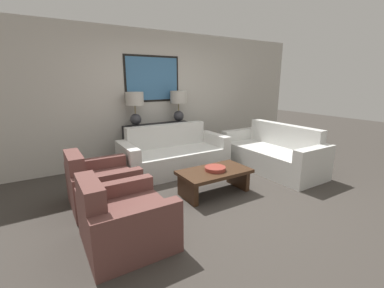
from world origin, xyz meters
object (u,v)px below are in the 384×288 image
couch_by_side (272,154)px  coffee_table (214,176)px  console_table (159,143)px  couch_by_back_wall (174,156)px  decorative_bowl (215,169)px  armchair_near_back_wall (101,186)px  armchair_near_camera (124,220)px  table_lamp_left (135,105)px  table_lamp_right (178,103)px

couch_by_side → coffee_table: 1.65m
console_table → coffee_table: bearing=-88.4°
couch_by_side → coffee_table: (-1.62, -0.32, -0.02)m
couch_by_back_wall → decorative_bowl: (0.06, -1.23, 0.10)m
coffee_table → armchair_near_back_wall: 1.63m
couch_by_side → console_table: bearing=137.0°
decorative_bowl → coffee_table: bearing=103.5°
couch_by_back_wall → armchair_near_camera: couch_by_back_wall is taller
couch_by_back_wall → armchair_near_camera: size_ratio=2.26×
table_lamp_left → coffee_table: 2.17m
table_lamp_left → couch_by_back_wall: (0.48, -0.67, -0.93)m
couch_by_back_wall → table_lamp_left: bearing=125.5°
table_lamp_right → armchair_near_camera: bearing=-129.2°
decorative_bowl → armchair_near_back_wall: 1.64m
console_table → coffee_table: size_ratio=1.32×
table_lamp_left → couch_by_side: (2.15, -1.56, -0.93)m
console_table → table_lamp_left: 0.95m
armchair_near_back_wall → couch_by_back_wall: bearing=24.9°
coffee_table → couch_by_back_wall: bearing=92.5°
couch_by_back_wall → armchair_near_back_wall: bearing=-155.1°
console_table → coffee_table: 1.89m
couch_by_back_wall → coffee_table: couch_by_back_wall is taller
table_lamp_left → table_lamp_right: (0.95, 0.00, 0.00)m
table_lamp_left → decorative_bowl: table_lamp_left is taller
table_lamp_right → decorative_bowl: bearing=-102.5°
coffee_table → couch_by_side: bearing=11.3°
couch_by_side → couch_by_back_wall: bearing=151.9°
table_lamp_left → armchair_near_back_wall: (-1.01, -1.36, -0.95)m
coffee_table → armchair_near_camera: bearing=-161.1°
armchair_near_back_wall → table_lamp_right: bearing=34.7°
table_lamp_left → armchair_near_back_wall: size_ratio=0.76×
table_lamp_right → coffee_table: table_lamp_right is taller
table_lamp_right → couch_by_side: 2.17m
decorative_bowl → couch_by_back_wall: bearing=92.6°
console_table → armchair_near_camera: (-1.49, -2.41, -0.13)m
coffee_table → console_table: bearing=91.6°
table_lamp_right → coffee_table: 2.15m
armchair_near_back_wall → armchair_near_camera: same height
table_lamp_left → table_lamp_right: bearing=0.0°
table_lamp_right → decorative_bowl: (-0.42, -1.90, -0.82)m
table_lamp_left → coffee_table: size_ratio=0.62×
couch_by_side → armchair_near_back_wall: size_ratio=2.26×
couch_by_back_wall → armchair_near_back_wall: (-1.49, -0.69, -0.02)m
table_lamp_left → coffee_table: bearing=-74.3°
table_lamp_right → couch_by_back_wall: table_lamp_right is taller
armchair_near_camera → table_lamp_right: bearing=50.8°
couch_by_side → armchair_near_camera: 3.27m
table_lamp_left → decorative_bowl: 2.13m
couch_by_back_wall → decorative_bowl: bearing=-87.4°
armchair_near_camera → decorative_bowl: bearing=18.5°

